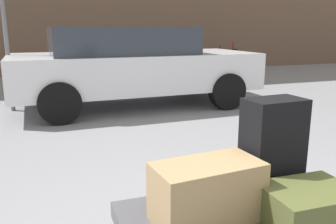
% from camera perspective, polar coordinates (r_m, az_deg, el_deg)
% --- Properties ---
extents(duffel_bag_tan_rear_left, '(0.63, 0.37, 0.34)m').
position_cam_1_polar(duffel_bag_tan_rear_left, '(2.04, 6.30, -12.58)').
color(duffel_bag_tan_rear_left, '#9E7F56').
rests_on(duffel_bag_tan_rear_left, luggage_cart).
extents(suitcase_black_front_left, '(0.38, 0.25, 0.64)m').
position_cam_1_polar(suitcase_black_front_left, '(2.33, 16.40, -5.65)').
color(suitcase_black_front_left, black).
rests_on(suitcase_black_front_left, luggage_cart).
extents(suitcase_olive_stacked_top, '(0.50, 0.39, 0.21)m').
position_cam_1_polar(suitcase_olive_stacked_top, '(2.16, 21.59, -13.83)').
color(suitcase_olive_stacked_top, '#4C5128').
rests_on(suitcase_olive_stacked_top, luggage_cart).
extents(parked_car, '(4.34, 2.01, 1.42)m').
position_cam_1_polar(parked_car, '(6.49, -5.76, 7.58)').
color(parked_car, silver).
rests_on(parked_car, ground_plane).
extents(bicycle_leaning, '(1.67, 0.68, 0.96)m').
position_cam_1_polar(bicycle_leaning, '(12.18, 8.92, 8.28)').
color(bicycle_leaning, black).
rests_on(bicycle_leaning, ground_plane).
extents(bollard_kerb_near, '(0.24, 0.24, 0.55)m').
position_cam_1_polar(bollard_kerb_near, '(10.31, 1.03, 7.02)').
color(bollard_kerb_near, '#72665B').
rests_on(bollard_kerb_near, ground_plane).
extents(bollard_kerb_mid, '(0.24, 0.24, 0.55)m').
position_cam_1_polar(bollard_kerb_mid, '(10.87, 7.95, 7.22)').
color(bollard_kerb_mid, '#72665B').
rests_on(bollard_kerb_mid, ground_plane).
extents(no_parking_sign, '(0.50, 0.07, 2.59)m').
position_cam_1_polar(no_parking_sign, '(6.60, -24.85, 13.79)').
color(no_parking_sign, slate).
rests_on(no_parking_sign, ground_plane).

